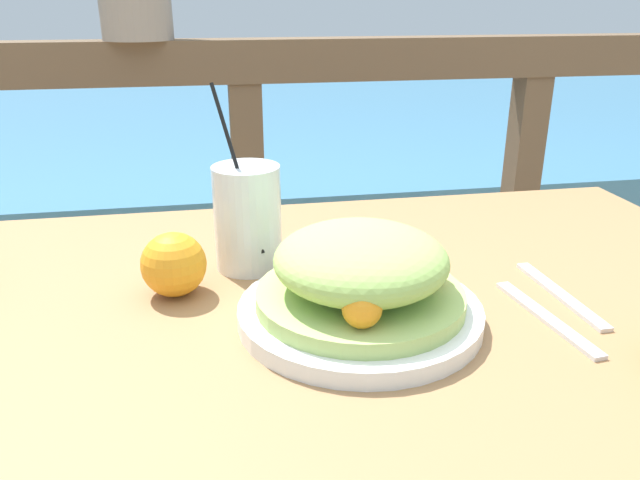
# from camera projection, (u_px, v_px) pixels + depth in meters

# --- Properties ---
(patio_table) EXTENTS (1.27, 0.71, 0.77)m
(patio_table) POSITION_uv_depth(u_px,v_px,m) (293.00, 372.00, 0.79)
(patio_table) COLOR #997047
(patio_table) RESTS_ON ground_plane
(railing_fence) EXTENTS (2.80, 0.08, 1.02)m
(railing_fence) POSITION_uv_depth(u_px,v_px,m) (249.00, 182.00, 1.44)
(railing_fence) COLOR brown
(railing_fence) RESTS_ON ground_plane
(sea_backdrop) EXTENTS (12.00, 4.00, 0.50)m
(sea_backdrop) POSITION_uv_depth(u_px,v_px,m) (221.00, 142.00, 3.89)
(sea_backdrop) COLOR teal
(sea_backdrop) RESTS_ON ground_plane
(salad_plate) EXTENTS (0.27, 0.27, 0.11)m
(salad_plate) POSITION_uv_depth(u_px,v_px,m) (360.00, 283.00, 0.68)
(salad_plate) COLOR white
(salad_plate) RESTS_ON patio_table
(drink_glass) EXTENTS (0.09, 0.09, 0.24)m
(drink_glass) POSITION_uv_depth(u_px,v_px,m) (248.00, 217.00, 0.81)
(drink_glass) COLOR silver
(drink_glass) RESTS_ON patio_table
(fork) EXTENTS (0.04, 0.18, 0.00)m
(fork) POSITION_uv_depth(u_px,v_px,m) (546.00, 317.00, 0.70)
(fork) COLOR silver
(fork) RESTS_ON patio_table
(knife) EXTENTS (0.02, 0.18, 0.00)m
(knife) POSITION_uv_depth(u_px,v_px,m) (560.00, 294.00, 0.75)
(knife) COLOR silver
(knife) RESTS_ON patio_table
(orange_near_glass) EXTENTS (0.08, 0.08, 0.08)m
(orange_near_glass) POSITION_uv_depth(u_px,v_px,m) (174.00, 264.00, 0.75)
(orange_near_glass) COLOR orange
(orange_near_glass) RESTS_ON patio_table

